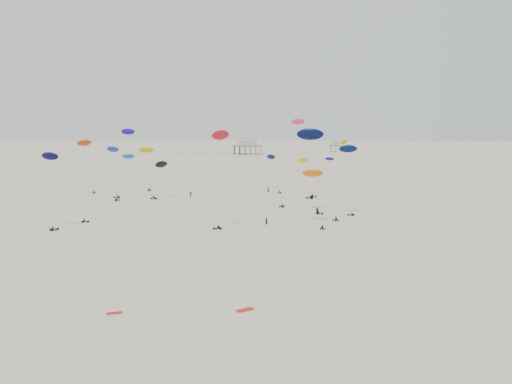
{
  "coord_description": "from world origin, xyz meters",
  "views": [
    {
      "loc": [
        1.61,
        -23.25,
        22.14
      ],
      "look_at": [
        0.0,
        88.0,
        7.0
      ],
      "focal_mm": 35.0,
      "sensor_mm": 36.0,
      "label": 1
    }
  ],
  "objects_px": {
    "rig_0": "(273,164)",
    "rig_4": "(110,155)",
    "pavilion_small": "(336,148)",
    "spectator_0": "(266,225)",
    "pavilion_main": "(248,148)"
  },
  "relations": [
    {
      "from": "pavilion_small",
      "to": "rig_0",
      "type": "distance_m",
      "value": 238.74
    },
    {
      "from": "pavilion_small",
      "to": "spectator_0",
      "type": "xyz_separation_m",
      "value": [
        -57.65,
        -295.35,
        -3.49
      ]
    },
    {
      "from": "rig_0",
      "to": "spectator_0",
      "type": "bearing_deg",
      "value": 65.93
    },
    {
      "from": "spectator_0",
      "to": "rig_0",
      "type": "bearing_deg",
      "value": -46.91
    },
    {
      "from": "pavilion_main",
      "to": "rig_4",
      "type": "distance_m",
      "value": 212.12
    },
    {
      "from": "spectator_0",
      "to": "rig_4",
      "type": "bearing_deg",
      "value": -2.42
    },
    {
      "from": "pavilion_small",
      "to": "spectator_0",
      "type": "relative_size",
      "value": 4.28
    },
    {
      "from": "rig_4",
      "to": "pavilion_small",
      "type": "bearing_deg",
      "value": -150.06
    },
    {
      "from": "pavilion_small",
      "to": "spectator_0",
      "type": "height_order",
      "value": "pavilion_small"
    },
    {
      "from": "pavilion_small",
      "to": "rig_4",
      "type": "height_order",
      "value": "rig_4"
    },
    {
      "from": "pavilion_small",
      "to": "rig_4",
      "type": "relative_size",
      "value": 0.57
    },
    {
      "from": "spectator_0",
      "to": "pavilion_small",
      "type": "bearing_deg",
      "value": -55.58
    },
    {
      "from": "rig_0",
      "to": "rig_4",
      "type": "bearing_deg",
      "value": -15.32
    },
    {
      "from": "rig_0",
      "to": "rig_4",
      "type": "height_order",
      "value": "rig_4"
    },
    {
      "from": "rig_0",
      "to": "rig_4",
      "type": "distance_m",
      "value": 54.63
    }
  ]
}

